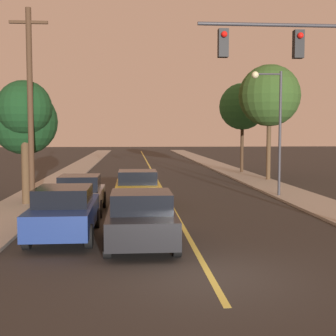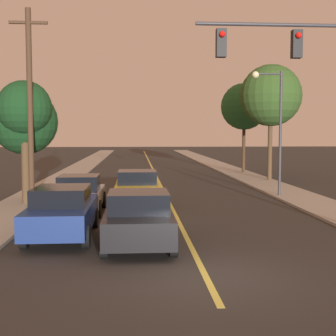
% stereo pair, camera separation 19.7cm
% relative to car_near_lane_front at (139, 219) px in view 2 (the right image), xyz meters
% --- Properties ---
extents(ground_plane, '(200.00, 200.00, 0.00)m').
position_rel_car_near_lane_front_xyz_m(ground_plane, '(1.53, -3.04, -0.82)').
color(ground_plane, '#2D2B28').
extents(road_surface, '(10.93, 80.00, 0.01)m').
position_rel_car_near_lane_front_xyz_m(road_surface, '(1.53, 32.96, -0.81)').
color(road_surface, '#2D2B28').
rests_on(road_surface, ground).
extents(sidewalk_left, '(2.50, 80.00, 0.12)m').
position_rel_car_near_lane_front_xyz_m(sidewalk_left, '(-5.18, 32.96, -0.76)').
color(sidewalk_left, '#9E998E').
rests_on(sidewalk_left, ground).
extents(sidewalk_right, '(2.50, 80.00, 0.12)m').
position_rel_car_near_lane_front_xyz_m(sidewalk_right, '(8.24, 32.96, -0.76)').
color(sidewalk_right, '#9E998E').
rests_on(sidewalk_right, ground).
extents(car_near_lane_front, '(2.08, 4.10, 1.64)m').
position_rel_car_near_lane_front_xyz_m(car_near_lane_front, '(0.00, 0.00, 0.00)').
color(car_near_lane_front, black).
rests_on(car_near_lane_front, ground).
extents(car_near_lane_second, '(2.07, 4.21, 1.63)m').
position_rel_car_near_lane_front_xyz_m(car_near_lane_second, '(-0.00, 7.64, 0.00)').
color(car_near_lane_second, gold).
rests_on(car_near_lane_second, ground).
extents(car_outer_lane_front, '(1.99, 4.65, 1.65)m').
position_rel_car_near_lane_front_xyz_m(car_outer_lane_front, '(-2.40, 1.31, 0.02)').
color(car_outer_lane_front, navy).
rests_on(car_outer_lane_front, ground).
extents(car_outer_lane_second, '(1.95, 4.14, 1.59)m').
position_rel_car_near_lane_front_xyz_m(car_outer_lane_second, '(-2.40, 5.92, -0.01)').
color(car_outer_lane_second, '#A5A8B2').
rests_on(car_outer_lane_second, ground).
extents(traffic_signal_mast, '(5.62, 0.42, 6.96)m').
position_rel_car_near_lane_front_xyz_m(traffic_signal_mast, '(5.67, 1.53, 4.28)').
color(traffic_signal_mast, '#333338').
rests_on(traffic_signal_mast, ground).
extents(streetlamp_right, '(1.59, 0.36, 6.34)m').
position_rel_car_near_lane_front_xyz_m(streetlamp_right, '(6.96, 9.93, 3.41)').
color(streetlamp_right, '#333338').
rests_on(streetlamp_right, ground).
extents(utility_pole_left, '(1.60, 0.24, 8.43)m').
position_rel_car_near_lane_front_xyz_m(utility_pole_left, '(-4.53, 6.75, 3.68)').
color(utility_pole_left, '#422D1E').
rests_on(utility_pole_left, ground).
extents(tree_left_near, '(3.10, 3.10, 5.29)m').
position_rel_car_near_lane_front_xyz_m(tree_left_near, '(-5.28, 8.96, 3.02)').
color(tree_left_near, '#3D2B1C').
rests_on(tree_left_near, ground).
extents(tree_left_far, '(2.47, 2.47, 5.57)m').
position_rel_car_near_lane_front_xyz_m(tree_left_far, '(-5.05, 7.97, 3.55)').
color(tree_left_far, '#4C3823').
rests_on(tree_left_far, ground).
extents(tree_right_near, '(4.19, 4.19, 7.84)m').
position_rel_car_near_lane_front_xyz_m(tree_right_near, '(9.13, 17.82, 5.03)').
color(tree_right_near, '#4C3823').
rests_on(tree_right_near, ground).
extents(tree_right_far, '(3.79, 3.79, 7.24)m').
position_rel_car_near_lane_front_xyz_m(tree_right_far, '(8.78, 24.06, 4.63)').
color(tree_right_far, '#3D2B1C').
rests_on(tree_right_far, ground).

